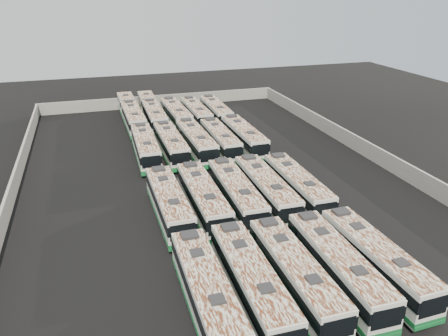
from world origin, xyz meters
TOP-DOWN VIEW (x-y plane):
  - ground at (0.00, 0.00)m, footprint 140.00×140.00m
  - perimeter_wall at (0.00, 0.00)m, footprint 45.20×73.20m
  - bus_front_far_left at (-6.69, -22.24)m, footprint 2.75×12.62m
  - bus_front_left at (-3.28, -22.15)m, footprint 2.88×12.80m
  - bus_front_center at (0.18, -22.20)m, footprint 2.70×12.59m
  - bus_front_right at (3.73, -22.29)m, footprint 2.91×12.70m
  - bus_front_far_right at (7.13, -22.34)m, footprint 2.92×12.54m
  - bus_midfront_far_left at (-6.72, -8.03)m, footprint 2.78×12.64m
  - bus_midfront_left at (-3.25, -8.08)m, footprint 2.74×12.85m
  - bus_midfront_center at (0.30, -8.11)m, footprint 3.02×12.93m
  - bus_midfront_right at (3.65, -8.02)m, footprint 2.88×12.95m
  - bus_midfront_far_right at (7.19, -8.17)m, footprint 2.80×12.65m
  - bus_midback_far_left at (-6.71, 8.93)m, footprint 2.92×12.62m
  - bus_midback_left at (-3.26, 8.94)m, footprint 2.75×12.59m
  - bus_midback_center at (0.23, 8.88)m, footprint 3.01×13.00m
  - bus_midback_right at (3.68, 8.83)m, footprint 2.70×12.40m
  - bus_midback_far_right at (7.15, 8.81)m, footprint 2.79×12.94m
  - bus_back_far_left at (-6.75, 26.38)m, footprint 2.91×19.65m
  - bus_back_left at (-3.24, 26.38)m, footprint 2.93×19.53m
  - bus_back_center at (0.30, 23.05)m, footprint 3.03×12.83m
  - bus_back_right at (3.74, 23.03)m, footprint 2.67×12.39m
  - bus_back_far_right at (7.22, 22.99)m, footprint 2.92×12.54m

SIDE VIEW (x-z plane):
  - ground at x=0.00m, z-range 0.00..0.00m
  - perimeter_wall at x=0.00m, z-range 0.00..2.20m
  - bus_back_right at x=3.74m, z-range 0.04..3.53m
  - bus_midback_right at x=3.68m, z-range 0.04..3.53m
  - bus_front_far_right at x=7.13m, z-range 0.04..3.56m
  - bus_back_far_right at x=7.22m, z-range 0.04..3.56m
  - bus_back_left at x=-3.24m, z-range 0.04..3.57m
  - bus_midback_left at x=-3.26m, z-range 0.04..3.58m
  - bus_midback_far_left at x=-6.71m, z-range 0.04..3.58m
  - bus_front_center at x=0.18m, z-range 0.04..3.59m
  - bus_front_far_left at x=-6.69m, z-range 0.04..3.59m
  - bus_back_far_left at x=-6.75m, z-range 0.04..3.60m
  - bus_midfront_far_left at x=-6.72m, z-range 0.04..3.60m
  - bus_midfront_far_right at x=7.19m, z-range 0.04..3.60m
  - bus_front_right at x=3.73m, z-range 0.04..3.61m
  - bus_front_left at x=-3.28m, z-range 0.04..3.64m
  - bus_back_center at x=0.30m, z-range 0.04..3.64m
  - bus_midfront_left at x=-3.25m, z-range 0.04..3.66m
  - bus_midfront_center at x=0.30m, z-range 0.04..3.67m
  - bus_midfront_right at x=3.65m, z-range 0.04..3.69m
  - bus_midback_far_right at x=7.15m, z-range 0.04..3.69m
  - bus_midback_center at x=0.23m, z-range 0.04..3.69m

